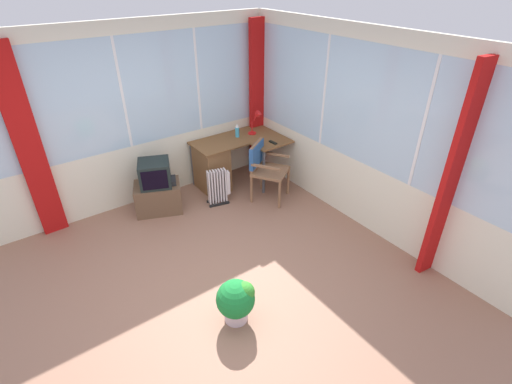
{
  "coord_description": "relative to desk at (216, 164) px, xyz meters",
  "views": [
    {
      "loc": [
        -1.44,
        -2.77,
        3.11
      ],
      "look_at": [
        0.86,
        0.42,
        0.72
      ],
      "focal_mm": 26.44,
      "sensor_mm": 36.0,
      "label": 1
    }
  ],
  "objects": [
    {
      "name": "curtain_north_left",
      "position": [
        -2.37,
        0.29,
        0.81
      ],
      "size": [
        0.3,
        0.08,
        2.44
      ],
      "primitive_type": "cube",
      "rotation": [
        0.0,
        0.0,
        0.04
      ],
      "color": "#B71311",
      "rests_on": "ground"
    },
    {
      "name": "potted_plant",
      "position": [
        -1.2,
        -2.41,
        -0.14
      ],
      "size": [
        0.39,
        0.39,
        0.48
      ],
      "color": "silver",
      "rests_on": "ground"
    },
    {
      "name": "spray_bottle",
      "position": [
        0.44,
        0.04,
        0.44
      ],
      "size": [
        0.06,
        0.06,
        0.22
      ],
      "color": "#43ADCC",
      "rests_on": "desk"
    },
    {
      "name": "desk_lamp",
      "position": [
        0.78,
        -0.04,
        0.59
      ],
      "size": [
        0.22,
        0.19,
        0.39
      ],
      "color": "red",
      "rests_on": "desk"
    },
    {
      "name": "space_heater",
      "position": [
        -0.21,
        -0.43,
        -0.13
      ],
      "size": [
        0.37,
        0.24,
        0.56
      ],
      "color": "silver",
      "rests_on": "ground"
    },
    {
      "name": "east_window_panel",
      "position": [
        1.12,
        -1.88,
        0.86
      ],
      "size": [
        0.07,
        4.44,
        2.54
      ],
      "color": "#EBE6CA",
      "rests_on": "ground"
    },
    {
      "name": "wooden_armchair",
      "position": [
        0.43,
        -0.67,
        0.16
      ],
      "size": [
        0.66,
        0.67,
        0.89
      ],
      "color": "#895F40",
      "rests_on": "ground"
    },
    {
      "name": "north_window_panel",
      "position": [
        -1.14,
        0.37,
        0.86
      ],
      "size": [
        4.46,
        0.07,
        2.54
      ],
      "color": "#EBE6CA",
      "rests_on": "ground"
    },
    {
      "name": "curtain_east_far",
      "position": [
        1.04,
        -3.1,
        0.81
      ],
      "size": [
        0.3,
        0.11,
        2.44
      ],
      "primitive_type": "cube",
      "rotation": [
        0.0,
        0.0,
        -0.12
      ],
      "color": "#B71311",
      "rests_on": "ground"
    },
    {
      "name": "tv_remote",
      "position": [
        0.75,
        -0.49,
        0.35
      ],
      "size": [
        0.05,
        0.15,
        0.02
      ],
      "primitive_type": "cube",
      "rotation": [
        0.0,
        0.0,
        0.07
      ],
      "color": "black",
      "rests_on": "desk"
    },
    {
      "name": "desk",
      "position": [
        0.0,
        0.0,
        0.0
      ],
      "size": [
        1.38,
        0.95,
        0.75
      ],
      "color": "brown",
      "rests_on": "ground"
    },
    {
      "name": "curtain_corner",
      "position": [
        0.99,
        0.24,
        0.81
      ],
      "size": [
        0.3,
        0.08,
        2.44
      ],
      "primitive_type": "cube",
      "rotation": [
        0.0,
        0.0,
        0.02
      ],
      "color": "#B71311",
      "rests_on": "ground"
    },
    {
      "name": "ground",
      "position": [
        -1.14,
        -1.88,
        -0.44
      ],
      "size": [
        5.46,
        5.44,
        0.06
      ],
      "primitive_type": "cube",
      "color": "#956852"
    },
    {
      "name": "tv_on_stand",
      "position": [
        -1.02,
        -0.08,
        -0.06
      ],
      "size": [
        0.76,
        0.65,
        0.79
      ],
      "color": "brown",
      "rests_on": "ground"
    }
  ]
}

